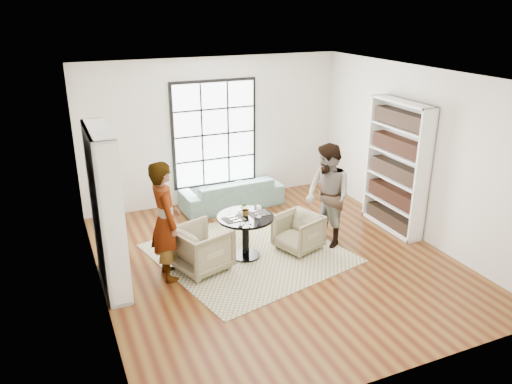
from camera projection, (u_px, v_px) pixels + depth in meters
name	position (u px, v px, depth m)	size (l,w,h in m)	color
ground	(276.00, 260.00, 8.26)	(6.00, 6.00, 0.00)	brown
room_shell	(263.00, 178.00, 8.28)	(6.00, 6.01, 6.00)	silver
rug	(248.00, 253.00, 8.47)	(2.82, 2.82, 0.01)	#B7AD89
pedestal_table	(246.00, 227.00, 8.17)	(0.93, 0.93, 0.74)	black
sofa	(232.00, 193.00, 10.31)	(2.08, 0.81, 0.61)	gray
armchair_left	(202.00, 248.00, 7.85)	(0.78, 0.80, 0.73)	tan
armchair_right	(298.00, 232.00, 8.52)	(0.68, 0.70, 0.63)	tan
person_left	(165.00, 221.00, 7.45)	(0.68, 0.45, 1.87)	gray
person_right	(328.00, 196.00, 8.51)	(0.87, 0.68, 1.80)	gray
placemat_left	(234.00, 219.00, 7.98)	(0.34, 0.26, 0.01)	#282623
placemat_right	(259.00, 213.00, 8.20)	(0.34, 0.26, 0.01)	#282623
cutlery_left	(234.00, 219.00, 7.98)	(0.14, 0.22, 0.01)	silver
cutlery_right	(259.00, 213.00, 8.19)	(0.14, 0.22, 0.01)	silver
wine_glass_left	(240.00, 213.00, 7.90)	(0.08, 0.08, 0.18)	silver
wine_glass_right	(259.00, 209.00, 8.00)	(0.10, 0.10, 0.21)	silver
flower_centerpiece	(246.00, 209.00, 8.10)	(0.20, 0.17, 0.22)	gray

